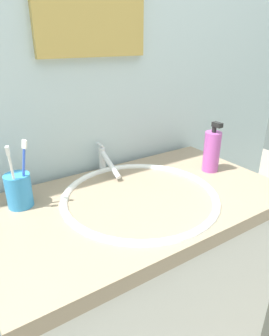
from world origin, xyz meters
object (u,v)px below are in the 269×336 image
Objects in this scene: faucet at (105,161)px; toothbrush_white at (13,174)px; toothbrush_blue at (24,170)px; toothbrush_cup at (19,191)px; soap_dispenser at (212,151)px.

faucet is 0.35m from toothbrush_white.
toothbrush_white is at bearing -163.03° from faucet.
toothbrush_white is at bearing -170.42° from toothbrush_blue.
toothbrush_white reaches higher than toothbrush_cup.
toothbrush_blue is 1.09× the size of soap_dispenser.
faucet is 0.84× the size of toothbrush_white.
soap_dispenser is (0.67, -0.10, -0.04)m from toothbrush_white.
faucet is at bearing 149.71° from soap_dispenser.
toothbrush_blue is (-0.30, -0.10, 0.07)m from faucet.
toothbrush_cup is at bearing 65.71° from toothbrush_white.
faucet is 1.63× the size of toothbrush_cup.
toothbrush_white is at bearing -114.29° from toothbrush_cup.
toothbrush_blue is at bearing 9.58° from toothbrush_white.
toothbrush_blue reaches higher than faucet.
toothbrush_blue is 0.65m from soap_dispenser.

